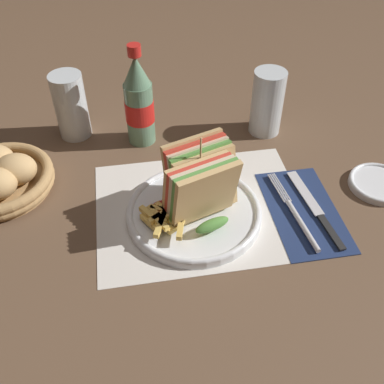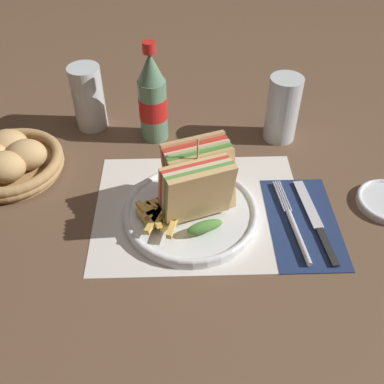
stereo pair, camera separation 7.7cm
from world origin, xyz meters
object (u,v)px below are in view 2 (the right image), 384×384
object	(u,v)px
fork	(296,228)
glass_near	(284,109)
bread_basket	(11,161)
coke_bottle_near	(154,99)
club_sandwich	(199,184)
plate_main	(192,212)
knife	(317,221)
glass_far	(90,102)

from	to	relation	value
fork	glass_near	world-z (taller)	glass_near
fork	bread_basket	distance (m)	0.55
coke_bottle_near	club_sandwich	bearing A→B (deg)	-71.07
plate_main	knife	bearing A→B (deg)	-6.03
glass_far	bread_basket	bearing A→B (deg)	-131.33
knife	bread_basket	xyz separation A→B (m)	(-0.56, 0.15, 0.02)
fork	glass_far	bearing A→B (deg)	133.82
glass_far	bread_basket	xyz separation A→B (m)	(-0.14, -0.15, -0.03)
coke_bottle_near	bread_basket	size ratio (longest dim) A/B	1.05
fork	knife	xyz separation A→B (m)	(0.04, 0.02, -0.00)
club_sandwich	knife	size ratio (longest dim) A/B	0.75
plate_main	knife	xyz separation A→B (m)	(0.21, -0.02, -0.00)
glass_near	bread_basket	bearing A→B (deg)	-169.50
glass_near	bread_basket	size ratio (longest dim) A/B	0.69
coke_bottle_near	glass_far	distance (m)	0.15
club_sandwich	fork	world-z (taller)	club_sandwich
glass_near	glass_far	xyz separation A→B (m)	(-0.40, 0.05, -0.01)
club_sandwich	glass_near	world-z (taller)	club_sandwich
coke_bottle_near	knife	bearing A→B (deg)	-42.77
club_sandwich	knife	distance (m)	0.22
bread_basket	plate_main	bearing A→B (deg)	-20.91
plate_main	glass_near	world-z (taller)	glass_near
plate_main	club_sandwich	world-z (taller)	club_sandwich
glass_far	club_sandwich	bearing A→B (deg)	-52.10
plate_main	glass_far	xyz separation A→B (m)	(-0.21, 0.28, 0.05)
club_sandwich	bread_basket	xyz separation A→B (m)	(-0.35, 0.13, -0.05)
glass_near	coke_bottle_near	bearing A→B (deg)	177.86
club_sandwich	fork	xyz separation A→B (m)	(0.16, -0.04, -0.06)
plate_main	club_sandwich	xyz separation A→B (m)	(0.01, 0.00, 0.06)
plate_main	knife	world-z (taller)	plate_main
knife	fork	bearing A→B (deg)	-163.38
plate_main	coke_bottle_near	bearing A→B (deg)	106.21
bread_basket	fork	bearing A→B (deg)	-18.19
knife	glass_far	xyz separation A→B (m)	(-0.42, 0.31, 0.05)
glass_near	bread_basket	world-z (taller)	glass_near
club_sandwich	knife	xyz separation A→B (m)	(0.20, -0.03, -0.07)
fork	knife	size ratio (longest dim) A/B	0.98
plate_main	glass_near	bearing A→B (deg)	50.03
coke_bottle_near	bread_basket	distance (m)	0.30
club_sandwich	glass_far	xyz separation A→B (m)	(-0.22, 0.28, -0.01)
glass_near	plate_main	bearing A→B (deg)	-129.97
fork	glass_far	size ratio (longest dim) A/B	1.41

